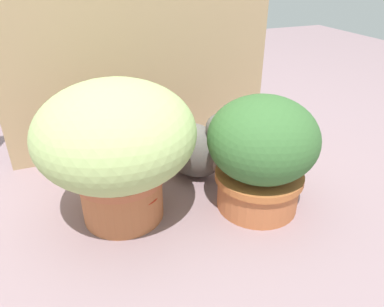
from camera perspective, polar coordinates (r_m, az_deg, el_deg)
The scene contains 6 objects.
ground_plane at distance 1.28m, azimuth -2.03°, elevation -8.69°, with size 6.00×6.00×0.00m, color gray.
cardboard_backdrop at distance 1.56m, azimuth -7.85°, elevation 13.67°, with size 1.15×0.03×0.76m, color tan.
grass_planter at distance 1.13m, azimuth -11.82°, elevation 1.66°, with size 0.49×0.49×0.47m.
leafy_planter at distance 1.20m, azimuth 10.92°, elevation 0.25°, with size 0.36×0.36×0.40m.
cat at distance 1.40m, azimuth 0.78°, elevation 0.83°, with size 0.31×0.35×0.32m.
mushroom_ornament_red at distance 1.16m, azimuth -8.20°, elevation -6.34°, with size 0.11×0.11×0.16m.
Camera 1 is at (-0.33, -0.96, 0.77)m, focal length 33.72 mm.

